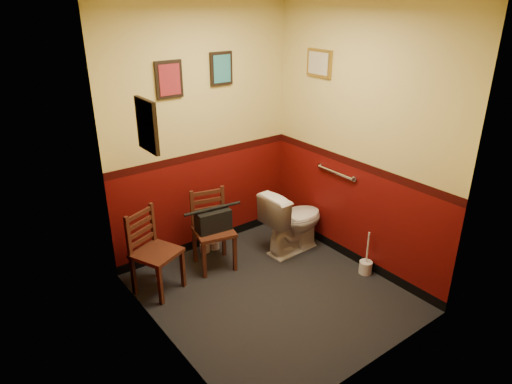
{
  "coord_description": "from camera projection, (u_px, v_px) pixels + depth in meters",
  "views": [
    {
      "loc": [
        -2.36,
        -2.89,
        2.71
      ],
      "look_at": [
        0.0,
        0.25,
        1.0
      ],
      "focal_mm": 32.0,
      "sensor_mm": 36.0,
      "label": 1
    }
  ],
  "objects": [
    {
      "name": "floor",
      "position": [
        271.0,
        293.0,
        4.49
      ],
      "size": [
        2.2,
        2.4,
        0.0
      ],
      "primitive_type": "cube",
      "color": "black",
      "rests_on": "ground"
    },
    {
      "name": "wall_back",
      "position": [
        202.0,
        133.0,
        4.83
      ],
      "size": [
        2.2,
        0.0,
        2.7
      ],
      "primitive_type": "cube",
      "rotation": [
        1.57,
        0.0,
        0.0
      ],
      "color": "#580A08",
      "rests_on": "ground"
    },
    {
      "name": "wall_front",
      "position": [
        385.0,
        213.0,
        3.07
      ],
      "size": [
        2.2,
        0.0,
        2.7
      ],
      "primitive_type": "cube",
      "rotation": [
        -1.57,
        0.0,
        0.0
      ],
      "color": "#580A08",
      "rests_on": "ground"
    },
    {
      "name": "wall_left",
      "position": [
        157.0,
        195.0,
        3.35
      ],
      "size": [
        0.0,
        2.4,
        2.7
      ],
      "primitive_type": "cube",
      "rotation": [
        1.57,
        0.0,
        1.57
      ],
      "color": "#580A08",
      "rests_on": "ground"
    },
    {
      "name": "wall_right",
      "position": [
        359.0,
        142.0,
        4.56
      ],
      "size": [
        0.0,
        2.4,
        2.7
      ],
      "primitive_type": "cube",
      "rotation": [
        1.57,
        0.0,
        -1.57
      ],
      "color": "#580A08",
      "rests_on": "ground"
    },
    {
      "name": "grab_bar",
      "position": [
        336.0,
        172.0,
        4.89
      ],
      "size": [
        0.05,
        0.56,
        0.06
      ],
      "color": "silver",
      "rests_on": "wall_right"
    },
    {
      "name": "framed_print_back_a",
      "position": [
        169.0,
        80.0,
        4.39
      ],
      "size": [
        0.28,
        0.04,
        0.36
      ],
      "color": "black",
      "rests_on": "wall_back"
    },
    {
      "name": "framed_print_back_b",
      "position": [
        221.0,
        69.0,
        4.7
      ],
      "size": [
        0.26,
        0.04,
        0.34
      ],
      "color": "black",
      "rests_on": "wall_back"
    },
    {
      "name": "framed_print_left",
      "position": [
        147.0,
        125.0,
        3.23
      ],
      "size": [
        0.04,
        0.3,
        0.38
      ],
      "color": "black",
      "rests_on": "wall_left"
    },
    {
      "name": "framed_print_right",
      "position": [
        319.0,
        63.0,
        4.71
      ],
      "size": [
        0.04,
        0.34,
        0.28
      ],
      "color": "olive",
      "rests_on": "wall_right"
    },
    {
      "name": "toilet",
      "position": [
        293.0,
        221.0,
        5.12
      ],
      "size": [
        0.76,
        0.45,
        0.73
      ],
      "primitive_type": "imported",
      "rotation": [
        0.0,
        0.0,
        1.61
      ],
      "color": "white",
      "rests_on": "floor"
    },
    {
      "name": "toilet_brush",
      "position": [
        366.0,
        266.0,
        4.79
      ],
      "size": [
        0.14,
        0.14,
        0.49
      ],
      "color": "silver",
      "rests_on": "floor"
    },
    {
      "name": "chair_left",
      "position": [
        154.0,
        252.0,
        4.4
      ],
      "size": [
        0.52,
        0.52,
        0.84
      ],
      "rotation": [
        0.0,
        0.0,
        0.41
      ],
      "color": "#4D2417",
      "rests_on": "floor"
    },
    {
      "name": "chair_right",
      "position": [
        213.0,
        230.0,
        4.81
      ],
      "size": [
        0.47,
        0.47,
        0.84
      ],
      "rotation": [
        0.0,
        0.0,
        -0.23
      ],
      "color": "#4D2417",
      "rests_on": "floor"
    },
    {
      "name": "handbag",
      "position": [
        213.0,
        220.0,
        4.72
      ],
      "size": [
        0.38,
        0.22,
        0.26
      ],
      "rotation": [
        0.0,
        0.0,
        -0.12
      ],
      "color": "black",
      "rests_on": "chair_right"
    },
    {
      "name": "tp_stack",
      "position": [
        210.0,
        243.0,
        5.21
      ],
      "size": [
        0.24,
        0.12,
        0.21
      ],
      "color": "silver",
      "rests_on": "floor"
    }
  ]
}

